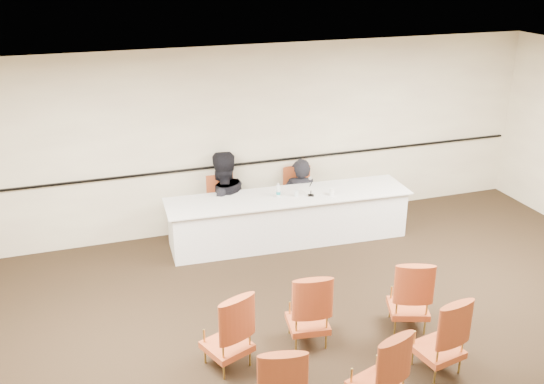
# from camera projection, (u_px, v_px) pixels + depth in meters

# --- Properties ---
(floor) EXTENTS (10.00, 10.00, 0.00)m
(floor) POSITION_uv_depth(u_px,v_px,m) (352.00, 366.00, 6.81)
(floor) COLOR black
(floor) RESTS_ON ground
(ceiling) EXTENTS (10.00, 10.00, 0.00)m
(ceiling) POSITION_uv_depth(u_px,v_px,m) (368.00, 104.00, 5.68)
(ceiling) COLOR silver
(ceiling) RESTS_ON ground
(wall_back) EXTENTS (10.00, 0.04, 3.00)m
(wall_back) POSITION_uv_depth(u_px,v_px,m) (249.00, 139.00, 9.76)
(wall_back) COLOR beige
(wall_back) RESTS_ON ground
(wall_rail) EXTENTS (9.80, 0.04, 0.03)m
(wall_rail) POSITION_uv_depth(u_px,v_px,m) (250.00, 163.00, 9.87)
(wall_rail) COLOR black
(wall_rail) RESTS_ON wall_back
(panel_table) EXTENTS (3.89, 1.08, 0.77)m
(panel_table) POSITION_uv_depth(u_px,v_px,m) (289.00, 218.00, 9.59)
(panel_table) COLOR silver
(panel_table) RESTS_ON ground
(panelist_main) EXTENTS (0.70, 0.57, 1.66)m
(panelist_main) POSITION_uv_depth(u_px,v_px,m) (300.00, 205.00, 10.22)
(panelist_main) COLOR black
(panelist_main) RESTS_ON ground
(panelist_main_chair) EXTENTS (0.52, 0.52, 0.95)m
(panelist_main_chair) POSITION_uv_depth(u_px,v_px,m) (300.00, 197.00, 10.16)
(panelist_main_chair) COLOR #A64C1D
(panelist_main_chair) RESTS_ON ground
(panelist_second) EXTENTS (1.08, 0.92, 1.96)m
(panelist_second) POSITION_uv_depth(u_px,v_px,m) (222.00, 209.00, 9.85)
(panelist_second) COLOR black
(panelist_second) RESTS_ON ground
(panelist_second_chair) EXTENTS (0.52, 0.52, 0.95)m
(panelist_second_chair) POSITION_uv_depth(u_px,v_px,m) (222.00, 206.00, 9.82)
(panelist_second_chair) COLOR #A64C1D
(panelist_second_chair) RESTS_ON ground
(papers) EXTENTS (0.30, 0.23, 0.00)m
(papers) POSITION_uv_depth(u_px,v_px,m) (314.00, 192.00, 9.56)
(papers) COLOR white
(papers) RESTS_ON panel_table
(microphone) EXTENTS (0.15, 0.21, 0.27)m
(microphone) POSITION_uv_depth(u_px,v_px,m) (311.00, 188.00, 9.38)
(microphone) COLOR black
(microphone) RESTS_ON panel_table
(water_bottle) EXTENTS (0.09, 0.09, 0.22)m
(water_bottle) POSITION_uv_depth(u_px,v_px,m) (278.00, 190.00, 9.36)
(water_bottle) COLOR teal
(water_bottle) RESTS_ON panel_table
(drinking_glass) EXTENTS (0.08, 0.08, 0.10)m
(drinking_glass) POSITION_uv_depth(u_px,v_px,m) (296.00, 193.00, 9.40)
(drinking_glass) COLOR silver
(drinking_glass) RESTS_ON panel_table
(coffee_cup) EXTENTS (0.09, 0.09, 0.12)m
(coffee_cup) POSITION_uv_depth(u_px,v_px,m) (332.00, 192.00, 9.43)
(coffee_cup) COLOR white
(coffee_cup) RESTS_ON panel_table
(aud_chair_front_left) EXTENTS (0.65, 0.65, 0.95)m
(aud_chair_front_left) POSITION_uv_depth(u_px,v_px,m) (227.00, 329.00, 6.65)
(aud_chair_front_left) COLOR #A64C1D
(aud_chair_front_left) RESTS_ON ground
(aud_chair_front_mid) EXTENTS (0.57, 0.57, 0.95)m
(aud_chair_front_mid) POSITION_uv_depth(u_px,v_px,m) (308.00, 307.00, 7.06)
(aud_chair_front_mid) COLOR #A64C1D
(aud_chair_front_mid) RESTS_ON ground
(aud_chair_front_right) EXTENTS (0.64, 0.64, 0.95)m
(aud_chair_front_right) POSITION_uv_depth(u_px,v_px,m) (409.00, 292.00, 7.35)
(aud_chair_front_right) COLOR #A64C1D
(aud_chair_front_right) RESTS_ON ground
(aud_chair_back_left) EXTENTS (0.59, 0.59, 0.95)m
(aud_chair_back_left) POSITION_uv_depth(u_px,v_px,m) (280.00, 382.00, 5.83)
(aud_chair_back_left) COLOR #A64C1D
(aud_chair_back_left) RESTS_ON ground
(aud_chair_back_mid) EXTENTS (0.63, 0.63, 0.95)m
(aud_chair_back_mid) POSITION_uv_depth(u_px,v_px,m) (378.00, 369.00, 6.02)
(aud_chair_back_mid) COLOR #A64C1D
(aud_chair_back_mid) RESTS_ON ground
(aud_chair_back_right) EXTENTS (0.58, 0.58, 0.95)m
(aud_chair_back_right) POSITION_uv_depth(u_px,v_px,m) (439.00, 333.00, 6.58)
(aud_chair_back_right) COLOR #A64C1D
(aud_chair_back_right) RESTS_ON ground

